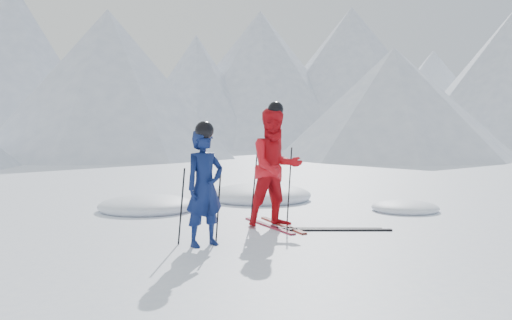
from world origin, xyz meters
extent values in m
plane|color=white|center=(0.00, 0.00, 0.00)|extent=(160.00, 160.00, 0.00)
cone|color=#B2BCD1|center=(-11.51, 40.48, 7.17)|extent=(23.96, 23.96, 14.35)
cone|color=#B2BCD1|center=(-5.08, 51.27, 5.96)|extent=(17.69, 17.69, 11.93)
cone|color=#B2BCD1|center=(4.51, 43.52, 5.42)|extent=(19.63, 19.63, 10.85)
cone|color=#B2BCD1|center=(11.74, 46.25, 7.07)|extent=(23.31, 23.31, 14.15)
cone|color=#B2BCD1|center=(21.49, 44.84, 7.44)|extent=(28.94, 28.94, 14.88)
cone|color=silver|center=(31.93, 45.34, 5.38)|extent=(24.45, 24.45, 10.76)
cone|color=#B2BCD1|center=(12.00, 20.00, 3.25)|extent=(14.00, 14.00, 6.50)
cone|color=#B2BCD1|center=(-4.00, 26.00, 4.50)|extent=(16.00, 16.00, 9.00)
imported|color=#0C194A|center=(-3.27, -0.98, 0.81)|extent=(0.69, 0.58, 1.62)
imported|color=red|center=(-1.84, 0.21, 0.99)|extent=(1.04, 0.86, 1.97)
cylinder|color=black|center=(-3.57, -0.83, 0.54)|extent=(0.11, 0.08, 1.08)
cylinder|color=black|center=(-3.02, -0.73, 0.54)|extent=(0.11, 0.07, 1.08)
cylinder|color=black|center=(-2.14, 0.46, 0.66)|extent=(0.13, 0.10, 1.31)
cylinder|color=black|center=(-1.54, 0.36, 0.66)|extent=(0.13, 0.09, 1.31)
cube|color=black|center=(-1.96, 0.21, 0.01)|extent=(0.35, 1.69, 0.03)
cube|color=black|center=(-1.72, 0.21, 0.01)|extent=(0.23, 1.70, 0.03)
cube|color=black|center=(-1.10, -0.32, 0.01)|extent=(1.64, 0.63, 0.03)
cube|color=black|center=(-1.00, -0.47, 0.01)|extent=(1.66, 0.57, 0.03)
ellipsoid|color=white|center=(-3.74, 2.65, 0.00)|extent=(1.94, 1.94, 0.43)
ellipsoid|color=white|center=(1.19, 1.13, 0.00)|extent=(1.33, 1.33, 0.29)
ellipsoid|color=white|center=(-1.09, 3.60, 0.00)|extent=(2.36, 2.36, 0.52)
camera|label=1|loc=(-4.67, -8.32, 1.58)|focal=38.00mm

